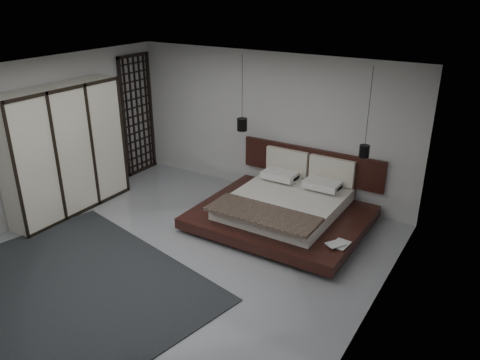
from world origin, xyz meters
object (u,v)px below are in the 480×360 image
Objects in this scene: pendant_left at (242,124)px; lattice_screen at (138,115)px; rug at (76,285)px; wardrobe at (65,150)px; pendant_right at (364,151)px; bed at (285,207)px.

lattice_screen is at bearing 178.13° from pendant_left.
lattice_screen is at bearing 120.50° from rug.
lattice_screen reaches higher than wardrobe.
wardrobe is at bearing 140.48° from rug.
pendant_right is at bearing 0.00° from pendant_left.
lattice_screen is 2.74m from pendant_left.
lattice_screen is 5.07m from pendant_right.
pendant_left is 0.94× the size of pendant_right.
pendant_left is at bearing -1.87° from lattice_screen.
pendant_right is at bearing 21.28° from bed.
pendant_right is (2.34, 0.00, -0.09)m from pendant_left.
pendant_right is 0.38× the size of rug.
pendant_left is (2.73, -0.09, 0.23)m from lattice_screen.
lattice_screen is 0.91× the size of bed.
pendant_right is 0.62× the size of wardrobe.
wardrobe is at bearing -156.64° from pendant_right.
lattice_screen reaches higher than bed.
pendant_right reaches higher than lattice_screen.
lattice_screen is 1.76× the size of pendant_right.
bed is 3.68m from rug.
wardrobe is (-2.48, -2.08, -0.35)m from pendant_left.
rug is (2.25, -3.82, -1.29)m from lattice_screen.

